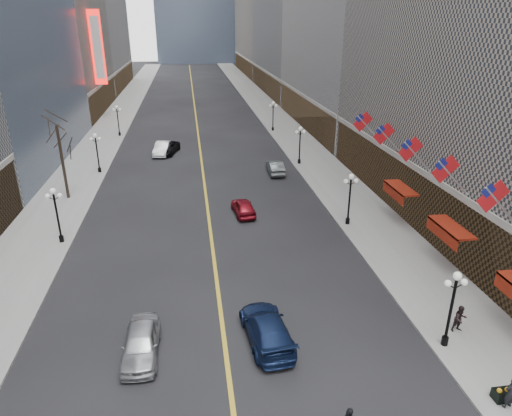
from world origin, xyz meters
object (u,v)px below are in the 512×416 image
object	(u,v)px
car_sb_mid	(243,207)
car_sb_near	(267,328)
car_nb_mid	(163,148)
streetlamp_west_1	(56,210)
streetlamp_west_2	(97,149)
streetlamp_east_0	(452,302)
ped_ne_corner	(510,392)
streetlamp_west_3	(118,117)
streetlamp_east_1	(350,194)
streetlamp_east_3	(273,113)
car_nb_far	(166,148)
streetlamp_east_2	(300,141)
car_nb_near	(141,343)
car_sb_far	(275,167)

from	to	relation	value
car_sb_mid	car_sb_near	bearing A→B (deg)	81.39
car_nb_mid	streetlamp_west_1	bearing A→B (deg)	-96.57
streetlamp_west_2	car_nb_mid	bearing A→B (deg)	45.09
streetlamp_east_0	ped_ne_corner	world-z (taller)	streetlamp_east_0
streetlamp_west_2	ped_ne_corner	xyz separation A→B (m)	(24.17, -38.43, -1.91)
car_sb_mid	streetlamp_west_3	bearing A→B (deg)	-71.00
streetlamp_east_1	streetlamp_east_3	size ratio (longest dim) A/B	1.00
car_nb_far	streetlamp_east_2	bearing A→B (deg)	-8.58
car_nb_mid	streetlamp_east_0	bearing A→B (deg)	-58.89
car_sb_near	car_nb_near	bearing A→B (deg)	-3.53
car_nb_mid	car_sb_near	size ratio (longest dim) A/B	0.91
streetlamp_east_1	car_nb_near	distance (m)	21.70
streetlamp_west_3	ped_ne_corner	size ratio (longest dim) A/B	2.69
streetlamp_east_2	car_sb_mid	bearing A→B (deg)	-121.08
streetlamp_east_1	streetlamp_east_3	world-z (taller)	same
streetlamp_east_1	ped_ne_corner	xyz separation A→B (m)	(0.57, -20.43, -1.91)
streetlamp_east_1	streetlamp_west_2	bearing A→B (deg)	142.67
car_nb_near	car_sb_far	distance (m)	31.85
car_sb_mid	car_sb_far	world-z (taller)	car_sb_far
streetlamp_east_0	car_sb_mid	distance (m)	21.61
car_nb_far	ped_ne_corner	world-z (taller)	ped_ne_corner
streetlamp_east_1	car_sb_near	size ratio (longest dim) A/B	0.82
streetlamp_east_0	car_nb_near	bearing A→B (deg)	173.93
streetlamp_east_1	car_sb_far	distance (m)	15.52
streetlamp_east_3	streetlamp_west_3	distance (m)	23.60
streetlamp_west_1	car_nb_far	xyz separation A→B (m)	(7.33, 25.24, -2.14)
car_nb_mid	streetlamp_west_2	bearing A→B (deg)	-126.02
streetlamp_west_3	car_sb_mid	xyz separation A→B (m)	(14.98, -32.30, -2.18)
car_sb_near	car_sb_far	world-z (taller)	car_sb_near
ped_ne_corner	streetlamp_east_3	bearing A→B (deg)	-103.29
streetlamp_west_1	streetlamp_west_2	xyz separation A→B (m)	(0.00, 18.00, 0.00)
streetlamp_east_1	car_nb_far	size ratio (longest dim) A/B	0.82
streetlamp_east_0	car_sb_mid	bearing A→B (deg)	113.64
streetlamp_east_0	car_nb_near	size ratio (longest dim) A/B	0.98
streetlamp_east_2	streetlamp_west_3	distance (m)	29.68
streetlamp_east_3	streetlamp_west_3	xyz separation A→B (m)	(-23.60, 0.00, 0.00)
streetlamp_west_2	car_nb_near	world-z (taller)	streetlamp_west_2
car_nb_far	car_sb_mid	distance (m)	22.86
streetlamp_west_1	car_sb_near	bearing A→B (deg)	-44.86
streetlamp_east_0	car_sb_near	distance (m)	9.89
streetlamp_west_2	car_sb_far	bearing A→B (deg)	-8.64
car_nb_far	car_sb_far	bearing A→B (deg)	-23.56
streetlamp_east_1	streetlamp_west_2	xyz separation A→B (m)	(-23.60, 18.00, 0.00)
streetlamp_east_3	car_nb_near	distance (m)	52.87
streetlamp_west_2	car_nb_near	bearing A→B (deg)	-77.10
streetlamp_east_2	streetlamp_west_3	size ratio (longest dim) A/B	1.00
streetlamp_east_0	streetlamp_west_2	bearing A→B (deg)	124.77
streetlamp_west_1	streetlamp_east_2	bearing A→B (deg)	37.33
streetlamp_east_0	streetlamp_east_3	world-z (taller)	same
car_nb_far	ped_ne_corner	bearing A→B (deg)	-54.36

